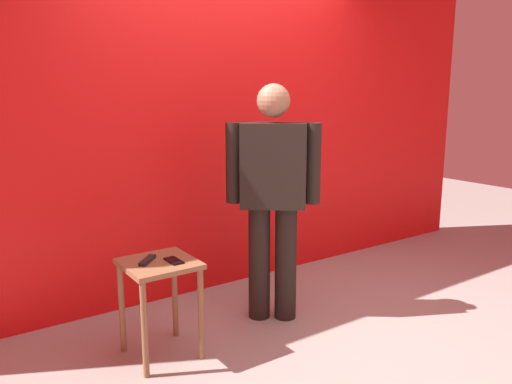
% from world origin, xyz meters
% --- Properties ---
extents(ground_plane, '(12.00, 12.00, 0.00)m').
position_xyz_m(ground_plane, '(0.00, 0.00, 0.00)').
color(ground_plane, '#9E9991').
extents(back_wall_red, '(5.68, 0.12, 2.88)m').
position_xyz_m(back_wall_red, '(0.00, 1.34, 1.44)').
color(back_wall_red, red).
rests_on(back_wall_red, ground_plane).
extents(standing_person, '(0.58, 0.48, 1.65)m').
position_xyz_m(standing_person, '(-0.13, 0.55, 0.92)').
color(standing_person, black).
rests_on(standing_person, ground_plane).
extents(side_table, '(0.42, 0.42, 0.60)m').
position_xyz_m(side_table, '(-1.00, 0.50, 0.48)').
color(side_table, olive).
rests_on(side_table, ground_plane).
extents(cell_phone, '(0.07, 0.14, 0.01)m').
position_xyz_m(cell_phone, '(-0.93, 0.45, 0.61)').
color(cell_phone, black).
rests_on(cell_phone, side_table).
extents(tv_remote, '(0.15, 0.15, 0.02)m').
position_xyz_m(tv_remote, '(-1.06, 0.53, 0.61)').
color(tv_remote, black).
rests_on(tv_remote, side_table).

